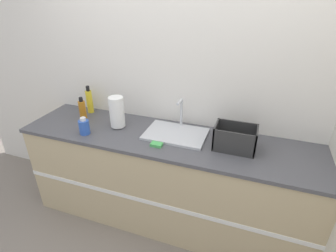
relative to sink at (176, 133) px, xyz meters
The scene contains 10 objects.
ground_plane 1.00m from the sink, 99.90° to the right, with size 12.00×12.00×0.00m, color slate.
wall_back 0.47m from the sink, 103.18° to the left, with size 4.90×0.06×2.60m.
counter_cabinet 0.48m from the sink, 135.94° to the right, with size 2.52×0.63×0.91m.
sink is the anchor object (origin of this frame).
paper_towel_roll 0.54m from the sink, behind, with size 0.13×0.13×0.28m.
dish_rack 0.49m from the sink, ahead, with size 0.31×0.21×0.19m.
bottle_blue 0.77m from the sink, 161.83° to the right, with size 0.09×0.09×0.15m.
bottle_amber 0.92m from the sink, behind, with size 0.06×0.06×0.22m.
bottle_yellow 0.96m from the sink, behind, with size 0.06×0.06×0.27m.
sponge 0.24m from the sink, 111.56° to the right, with size 0.09×0.06×0.02m.
Camera 1 is at (0.65, -1.47, 1.99)m, focal length 28.00 mm.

